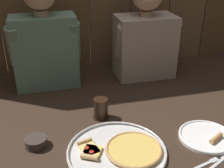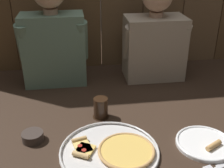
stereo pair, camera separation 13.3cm
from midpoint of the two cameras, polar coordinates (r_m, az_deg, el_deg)
ground_plane at (r=1.35m, az=4.35°, el=-8.79°), size 3.20×3.20×0.00m
pizza_tray at (r=1.20m, az=3.51°, el=-13.21°), size 0.41×0.41×0.03m
dinner_plate at (r=1.32m, az=20.77°, el=-11.01°), size 0.24×0.24×0.03m
drinking_glass at (r=1.39m, az=0.49°, el=-4.86°), size 0.08×0.08×0.10m
dipping_bowl at (r=1.28m, az=-12.62°, el=-10.16°), size 0.09×0.09×0.04m
diner_left at (r=1.68m, az=-9.45°, el=9.46°), size 0.39×0.20×0.63m
diner_right at (r=1.77m, az=10.67°, el=9.35°), size 0.39×0.22×0.59m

